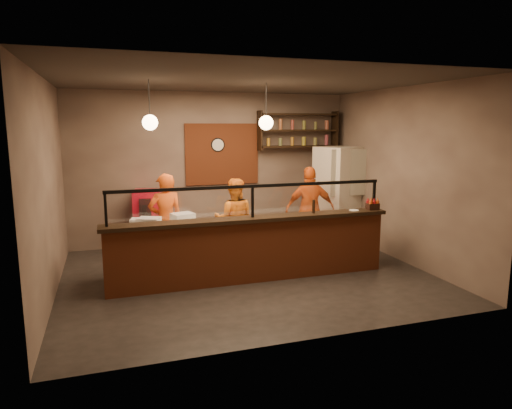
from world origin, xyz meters
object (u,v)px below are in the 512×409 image
object	(u,v)px
condiment_caddy	(372,206)
cook_mid	(234,219)
fridge	(339,194)
pizza_dough	(307,218)
cook_left	(166,220)
cook_right	(310,209)
pepper_mill	(314,207)
wall_clock	(218,145)
red_cooler	(148,220)

from	to	relation	value
condiment_caddy	cook_mid	bearing A→B (deg)	149.75
fridge	pizza_dough	xyz separation A→B (m)	(-1.47, -1.59, -0.12)
cook_left	cook_mid	bearing A→B (deg)	174.69
cook_left	cook_right	world-z (taller)	cook_right
cook_right	pepper_mill	distance (m)	1.58
wall_clock	pizza_dough	distance (m)	2.86
cook_right	red_cooler	distance (m)	3.28
fridge	pepper_mill	xyz separation A→B (m)	(-1.53, -1.96, 0.14)
wall_clock	pepper_mill	bearing A→B (deg)	-70.48
pizza_dough	pepper_mill	xyz separation A→B (m)	(-0.05, -0.37, 0.27)
cook_mid	condiment_caddy	world-z (taller)	cook_mid
condiment_caddy	pepper_mill	xyz separation A→B (m)	(-1.13, 0.01, 0.06)
red_cooler	cook_mid	bearing A→B (deg)	-26.84
wall_clock	cook_mid	distance (m)	2.00
cook_mid	pizza_dough	distance (m)	1.41
red_cooler	condiment_caddy	bearing A→B (deg)	-21.94
wall_clock	cook_right	size ratio (longest dim) A/B	0.18
wall_clock	red_cooler	world-z (taller)	wall_clock
cook_mid	fridge	size ratio (longest dim) A/B	0.75
condiment_caddy	pepper_mill	size ratio (longest dim) A/B	0.90
cook_right	condiment_caddy	size ratio (longest dim) A/B	8.48
wall_clock	cook_left	size ratio (longest dim) A/B	0.18
cook_left	cook_right	distance (m)	2.91
fridge	pepper_mill	world-z (taller)	fridge
condiment_caddy	pepper_mill	world-z (taller)	pepper_mill
cook_mid	condiment_caddy	xyz separation A→B (m)	(2.16, -1.26, 0.34)
cook_mid	cook_right	size ratio (longest dim) A/B	0.91
wall_clock	cook_left	distance (m)	2.38
cook_mid	red_cooler	distance (m)	1.90
pizza_dough	condiment_caddy	bearing A→B (deg)	-19.19
condiment_caddy	wall_clock	bearing A→B (deg)	127.31
cook_right	cook_mid	bearing A→B (deg)	16.91
cook_right	pizza_dough	distance (m)	1.19
cook_right	condiment_caddy	distance (m)	1.55
cook_right	red_cooler	size ratio (longest dim) A/B	1.37
cook_mid	cook_right	bearing A→B (deg)	-157.09
red_cooler	wall_clock	bearing A→B (deg)	23.45
cook_right	pepper_mill	xyz separation A→B (m)	(-0.60, -1.42, 0.32)
wall_clock	pizza_dough	xyz separation A→B (m)	(1.03, -2.38, -1.19)
pepper_mill	red_cooler	bearing A→B (deg)	135.79
cook_right	condiment_caddy	world-z (taller)	cook_right
red_cooler	condiment_caddy	xyz separation A→B (m)	(3.63, -2.45, 0.50)
wall_clock	cook_left	bearing A→B (deg)	-131.10
wall_clock	pepper_mill	distance (m)	3.06
cook_mid	fridge	distance (m)	2.67
fridge	condiment_caddy	xyz separation A→B (m)	(-0.40, -1.97, 0.09)
cook_right	fridge	xyz separation A→B (m)	(0.92, 0.53, 0.18)
fridge	wall_clock	bearing A→B (deg)	142.59
pizza_dough	cook_right	bearing A→B (deg)	62.57
cook_right	wall_clock	bearing A→B (deg)	-29.14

